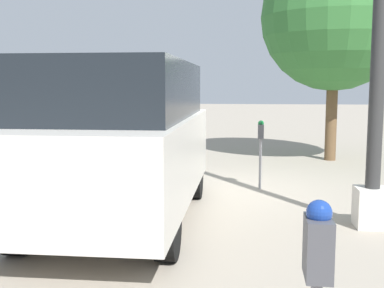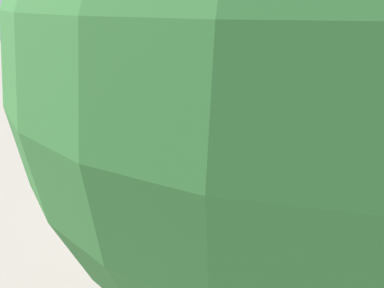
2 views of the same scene
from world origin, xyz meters
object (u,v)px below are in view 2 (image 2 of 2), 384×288
at_px(parking_meter_near, 184,171).
at_px(street_tree, 287,79).
at_px(fire_hydrant, 55,118).
at_px(parked_van, 189,114).
at_px(parking_meter_far, 55,98).
at_px(lamp_post, 63,113).

xyz_separation_m(parking_meter_near, street_tree, (-3.72, 1.95, 2.68)).
distance_m(street_tree, fire_hydrant, 11.56).
bearing_deg(parked_van, street_tree, 146.84).
distance_m(parking_meter_near, parked_van, 3.10).
relative_size(parking_meter_near, parking_meter_far, 0.88).
xyz_separation_m(lamp_post, fire_hydrant, (4.86, -1.44, -1.56)).
relative_size(parked_van, fire_hydrant, 6.88).
height_order(parked_van, fire_hydrant, parked_van).
bearing_deg(parked_van, parking_meter_near, 138.99).
bearing_deg(parked_van, parking_meter_far, 23.47).
xyz_separation_m(parking_meter_far, parked_van, (-4.69, -2.01, 0.13)).
distance_m(parking_meter_far, street_tree, 11.20).
distance_m(parking_meter_far, lamp_post, 4.98).
height_order(parking_meter_near, street_tree, street_tree).
relative_size(parking_meter_near, parked_van, 0.27).
distance_m(parking_meter_near, fire_hydrant, 7.21).
relative_size(parking_meter_near, street_tree, 0.24).
relative_size(lamp_post, parked_van, 1.07).
relative_size(parking_meter_far, street_tree, 0.27).
relative_size(lamp_post, street_tree, 0.94).
relative_size(lamp_post, fire_hydrant, 7.34).
xyz_separation_m(parking_meter_far, fire_hydrant, (0.18, 0.03, -0.74)).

